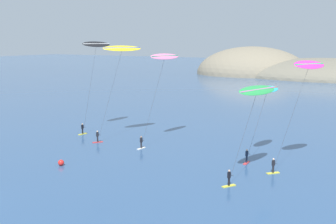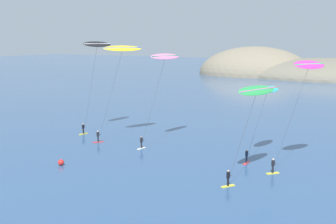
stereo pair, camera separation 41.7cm
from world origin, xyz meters
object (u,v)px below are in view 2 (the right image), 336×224
at_px(kitesurfer_black, 96,50).
at_px(kitesurfer_green, 255,96).
at_px(kitesurfer_pink, 163,63).
at_px(kitesurfer_magenta, 307,72).
at_px(marker_buoy, 61,162).
at_px(kitesurfer_yellow, 121,54).
at_px(kitesurfer_cyan, 266,94).

distance_m(kitesurfer_black, kitesurfer_green, 30.98).
xyz_separation_m(kitesurfer_pink, kitesurfer_magenta, (19.77, -1.35, -0.37)).
xyz_separation_m(kitesurfer_pink, marker_buoy, (-4.18, -15.74, -10.91)).
xyz_separation_m(kitesurfer_black, kitesurfer_magenta, (32.86, -2.41, -1.96)).
xyz_separation_m(kitesurfer_green, marker_buoy, (-20.45, -7.82, -8.37)).
distance_m(kitesurfer_yellow, kitesurfer_green, 23.89).
bearing_deg(kitesurfer_black, kitesurfer_yellow, -18.97).
bearing_deg(kitesurfer_yellow, kitesurfer_black, 161.03).
bearing_deg(kitesurfer_cyan, kitesurfer_green, -78.75).
relative_size(kitesurfer_magenta, kitesurfer_green, 1.25).
bearing_deg(kitesurfer_pink, kitesurfer_black, 175.38).
bearing_deg(kitesurfer_cyan, kitesurfer_magenta, -21.28).
bearing_deg(kitesurfer_cyan, kitesurfer_pink, -177.32).
bearing_deg(kitesurfer_magenta, kitesurfer_yellow, 179.80).
height_order(kitesurfer_pink, kitesurfer_black, kitesurfer_black).
bearing_deg(kitesurfer_black, kitesurfer_green, -17.01).
xyz_separation_m(kitesurfer_cyan, kitesurfer_pink, (-14.56, -0.68, 3.45)).
relative_size(kitesurfer_black, kitesurfer_magenta, 1.17).
relative_size(kitesurfer_black, kitesurfer_yellow, 1.04).
bearing_deg(kitesurfer_cyan, kitesurfer_black, 179.22).
relative_size(kitesurfer_yellow, kitesurfer_green, 1.41).
distance_m(kitesurfer_black, marker_buoy, 22.76).
xyz_separation_m(kitesurfer_pink, kitesurfer_green, (16.27, -7.93, -2.54)).
bearing_deg(kitesurfer_black, kitesurfer_cyan, -0.78).
height_order(kitesurfer_black, kitesurfer_yellow, kitesurfer_black).
bearing_deg(marker_buoy, kitesurfer_black, 117.96).
distance_m(kitesurfer_magenta, kitesurfer_yellow, 26.18).
xyz_separation_m(kitesurfer_yellow, marker_buoy, (2.18, -14.48, -12.13)).
xyz_separation_m(kitesurfer_black, marker_buoy, (8.92, -16.80, -12.49)).
bearing_deg(kitesurfer_pink, kitesurfer_yellow, -168.81).
relative_size(kitesurfer_magenta, kitesurfer_yellow, 0.89).
distance_m(kitesurfer_magenta, marker_buoy, 29.86).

